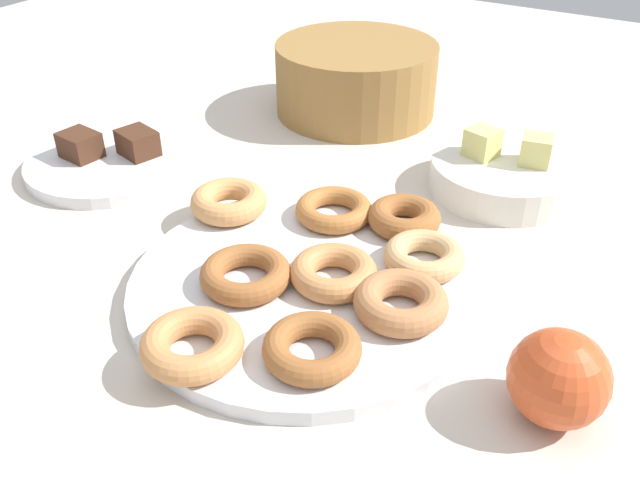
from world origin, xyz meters
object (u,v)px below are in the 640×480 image
object	(u,v)px
donut_2	(424,256)
donut_4	(404,217)
brownie_far	(138,143)
donut_3	(334,210)
brownie_near	(80,145)
donut_plate	(305,285)
fruit_bowl	(502,176)
donut_5	(229,202)
basket	(356,79)
cake_plate	(111,163)
apple	(559,378)
donut_6	(399,305)
donut_0	(312,348)
melon_chunk_right	(536,150)
donut_1	(246,274)
donut_8	(192,345)
donut_7	(334,272)
melon_chunk_left	(482,143)

from	to	relation	value
donut_2	donut_4	bearing A→B (deg)	130.81
donut_4	brownie_far	xyz separation A→B (m)	(-0.39, -0.02, 0.00)
donut_3	brownie_near	world-z (taller)	brownie_near
donut_plate	fruit_bowl	xyz separation A→B (m)	(0.10, 0.31, 0.01)
donut_5	basket	world-z (taller)	basket
donut_plate	cake_plate	bearing A→B (deg)	165.58
brownie_near	apple	bearing A→B (deg)	-9.77
donut_6	apple	world-z (taller)	apple
donut_0	donut_3	bearing A→B (deg)	115.39
cake_plate	basket	xyz separation A→B (m)	(0.19, 0.34, 0.05)
donut_4	melon_chunk_right	distance (m)	0.21
donut_5	donut_6	world-z (taller)	same
donut_6	basket	xyz separation A→B (m)	(-0.29, 0.44, 0.02)
donut_1	donut_3	size ratio (longest dim) A/B	1.03
donut_5	donut_0	bearing A→B (deg)	-37.10
basket	donut_plate	bearing A→B (deg)	-67.69
donut_2	donut_8	xyz separation A→B (m)	(-0.12, -0.23, 0.00)
donut_0	donut_4	size ratio (longest dim) A/B	1.05
donut_4	donut_7	size ratio (longest dim) A/B	0.94
donut_1	donut_5	xyz separation A→B (m)	(-0.10, 0.10, 0.00)
brownie_near	donut_8	bearing A→B (deg)	-30.50
cake_plate	fruit_bowl	size ratio (longest dim) A/B	1.22
donut_2	donut_8	size ratio (longest dim) A/B	0.92
donut_6	basket	bearing A→B (deg)	122.83
donut_8	cake_plate	bearing A→B (deg)	145.22
donut_plate	donut_2	xyz separation A→B (m)	(0.09, 0.08, 0.02)
donut_3	brownie_far	size ratio (longest dim) A/B	1.76
donut_2	brownie_far	bearing A→B (deg)	174.71
basket	apple	distance (m)	0.65
donut_plate	brownie_far	xyz separation A→B (m)	(-0.34, 0.12, 0.03)
brownie_far	fruit_bowl	world-z (taller)	brownie_far
donut_5	donut_6	size ratio (longest dim) A/B	0.99
melon_chunk_left	donut_5	bearing A→B (deg)	-131.81
basket	fruit_bowl	size ratio (longest dim) A/B	1.36
donut_7	brownie_far	world-z (taller)	brownie_far
donut_7	apple	world-z (taller)	apple
donut_6	apple	xyz separation A→B (m)	(0.15, -0.03, 0.01)
basket	donut_8	bearing A→B (deg)	-75.01
brownie_near	melon_chunk_left	size ratio (longest dim) A/B	1.40
cake_plate	melon_chunk_left	distance (m)	0.49
donut_2	donut_7	bearing A→B (deg)	-131.70
donut_plate	fruit_bowl	size ratio (longest dim) A/B	1.95
donut_0	melon_chunk_right	bearing A→B (deg)	80.63
donut_3	fruit_bowl	size ratio (longest dim) A/B	0.48
melon_chunk_left	donut_plate	bearing A→B (deg)	-103.01
donut_plate	apple	world-z (taller)	apple
donut_8	melon_chunk_left	size ratio (longest dim) A/B	2.52
brownie_far	donut_6	bearing A→B (deg)	-15.90
brownie_near	apple	distance (m)	0.67
donut_plate	donut_1	bearing A→B (deg)	-140.92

